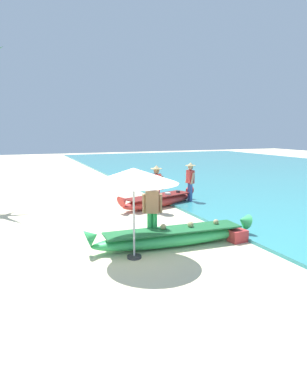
% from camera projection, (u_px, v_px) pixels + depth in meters
% --- Properties ---
extents(ground_plane, '(80.00, 80.00, 0.00)m').
position_uv_depth(ground_plane, '(125.00, 248.00, 9.39)').
color(ground_plane, beige).
extents(boat_green_foreground, '(4.92, 0.90, 0.77)m').
position_uv_depth(boat_green_foreground, '(174.00, 237.00, 9.53)').
color(boat_green_foreground, '#38B760').
rests_on(boat_green_foreground, ground).
extents(boat_red_midground, '(3.90, 1.94, 0.78)m').
position_uv_depth(boat_red_midground, '(158.00, 200.00, 14.39)').
color(boat_red_midground, red).
rests_on(boat_red_midground, ground).
extents(person_vendor_hatted, '(0.58, 0.44, 1.82)m').
position_uv_depth(person_vendor_hatted, '(156.00, 185.00, 13.34)').
color(person_vendor_hatted, '#B2383D').
rests_on(person_vendor_hatted, ground).
extents(person_tourist_customer, '(0.59, 0.41, 1.74)m').
position_uv_depth(person_tourist_customer, '(152.00, 209.00, 9.57)').
color(person_tourist_customer, green).
rests_on(person_tourist_customer, ground).
extents(person_vendor_assistant, '(0.44, 0.55, 1.78)m').
position_uv_depth(person_vendor_assistant, '(190.00, 180.00, 14.98)').
color(person_vendor_assistant, '#3D5BA8').
rests_on(person_vendor_assistant, ground).
extents(patio_umbrella_large, '(2.19, 2.19, 2.25)m').
position_uv_depth(patio_umbrella_large, '(133.00, 176.00, 8.30)').
color(patio_umbrella_large, '#B7B7BC').
rests_on(patio_umbrella_large, ground).
extents(cooler_box, '(0.53, 0.41, 0.34)m').
position_uv_depth(cooler_box, '(238.00, 236.00, 9.89)').
color(cooler_box, '#C63838').
rests_on(cooler_box, ground).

